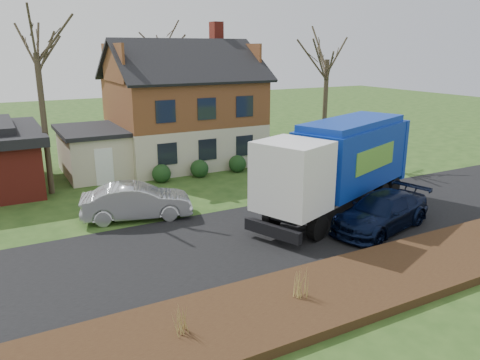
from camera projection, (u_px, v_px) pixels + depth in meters
name	position (u px, v px, depth m)	size (l,w,h in m)	color
ground	(267.00, 234.00, 19.57)	(120.00, 120.00, 0.00)	#244416
road	(267.00, 234.00, 19.57)	(80.00, 7.00, 0.02)	black
mulch_verge	(353.00, 285.00, 15.05)	(80.00, 3.50, 0.30)	black
main_house	(177.00, 103.00, 30.93)	(12.95, 8.95, 9.26)	beige
garbage_truck	(340.00, 161.00, 21.69)	(10.27, 6.06, 4.28)	black
silver_sedan	(137.00, 201.00, 21.21)	(1.71, 4.90, 1.61)	#B2B4BA
navy_wagon	(381.00, 212.00, 19.96)	(2.16, 5.32, 1.54)	black
tree_front_west	(33.00, 30.00, 22.87)	(3.41, 3.41, 10.14)	#413727
tree_front_east	(328.00, 42.00, 30.16)	(3.50, 3.50, 9.73)	#403726
tree_back	(164.00, 34.00, 37.63)	(3.27, 3.27, 10.37)	#3A2D23
grass_clump_west	(181.00, 318.00, 12.19)	(0.31, 0.26, 0.83)	#9C8545
grass_clump_mid	(300.00, 283.00, 13.95)	(0.33, 0.27, 0.93)	#A79149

